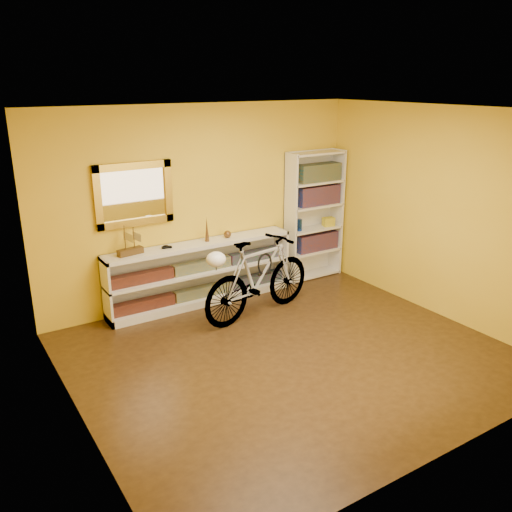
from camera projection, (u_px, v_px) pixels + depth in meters
floor at (290, 355)px, 5.90m from camera, size 4.50×4.00×0.01m
ceiling at (296, 110)px, 5.07m from camera, size 4.50×4.00×0.01m
back_wall at (203, 205)px, 7.09m from camera, size 4.50×0.01×2.60m
left_wall at (67, 285)px, 4.34m from camera, size 0.01×4.00×2.60m
right_wall at (440, 213)px, 6.63m from camera, size 0.01×4.00×2.60m
gilt_mirror at (134, 195)px, 6.50m from camera, size 0.98×0.06×0.78m
wall_socket at (261, 267)px, 7.87m from camera, size 0.09×0.02×0.09m
console_unit at (201, 273)px, 7.14m from camera, size 2.60×0.35×0.85m
cd_row_lower at (203, 291)px, 7.20m from camera, size 2.50×0.13×0.14m
cd_row_upper at (202, 266)px, 7.09m from camera, size 2.50×0.13×0.14m
model_ship at (129, 240)px, 6.46m from camera, size 0.33×0.17×0.38m
toy_car at (167, 248)px, 6.77m from camera, size 0.00×0.00×0.00m
bronze_ornament at (207, 229)px, 7.00m from camera, size 0.06×0.06×0.33m
decorative_orb at (227, 234)px, 7.20m from camera, size 0.10×0.10×0.10m
bookcase at (314, 216)px, 7.96m from camera, size 0.90×0.30×1.90m
book_row_a at (316, 241)px, 8.11m from camera, size 0.70×0.22×0.26m
book_row_b at (317, 195)px, 7.89m from camera, size 0.70×0.22×0.28m
book_row_c at (318, 172)px, 7.78m from camera, size 0.70×0.22×0.25m
travel_mug at (299, 225)px, 7.83m from camera, size 0.08×0.08×0.17m
red_tin at (303, 176)px, 7.69m from camera, size 0.18×0.18×0.18m
yellow_bag at (328, 222)px, 8.09m from camera, size 0.19×0.14×0.13m
bicycle at (259, 277)px, 6.73m from camera, size 0.75×1.81×1.03m
helmet at (216, 259)px, 6.18m from camera, size 0.23×0.22×0.18m
u_lock at (265, 264)px, 6.75m from camera, size 0.21×0.02×0.21m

